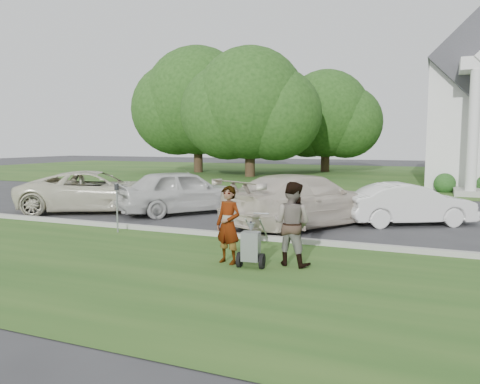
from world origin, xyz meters
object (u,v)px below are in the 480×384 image
Objects in this scene: person_right at (292,224)px; car_a at (96,191)px; tree_far at (198,106)px; person_left at (228,226)px; car_d at (409,204)px; striping_cart at (251,247)px; parking_meter_near at (117,202)px; car_b at (183,191)px; car_c at (304,200)px; tree_left at (250,109)px; tree_back at (326,118)px.

person_right is 0.32× the size of car_a.
tree_far reaches higher than person_left.
striping_cart is at bearing 128.99° from car_d.
person_right is at bearing 29.69° from striping_cart.
tree_far reaches higher than parking_meter_near.
tree_far is at bearing -25.60° from car_b.
striping_cart is 5.14m from car_c.
person_left is 7.44m from car_d.
tree_left is 1.91× the size of car_a.
parking_meter_near is 0.30× the size of car_b.
car_c is (8.12, -0.10, 0.05)m from car_a.
car_d is at bearing 60.93° from striping_cart.
person_left is at bearing 124.47° from car_d.
tree_left is at bearing -38.15° from car_b.
tree_far is 27.80m from car_d.
tree_left is 6.73m from tree_far.
striping_cart is 0.24× the size of car_b.
person_right is (6.25, -31.58, -3.83)m from tree_back.
tree_far is 27.60m from parking_meter_near.
tree_far is 2.42× the size of car_b.
striping_cart is at bearing -80.24° from tree_back.
parking_meter_near is at bearing -160.90° from car_a.
striping_cart is at bearing -149.92° from car_a.
parking_meter_near is (10.56, -25.05, -4.78)m from tree_far.
tree_back is 6.61× the size of parking_meter_near.
car_a is at bearing 137.04° from parking_meter_near.
person_right is 5.89m from parking_meter_near.
tree_back is 2.39× the size of car_d.
car_a is at bearing -71.88° from tree_far.
car_a is 0.98× the size of car_c.
person_left is 1.16× the size of parking_meter_near.
parking_meter_near is 0.26× the size of car_a.
tree_far reaches higher than tree_left.
car_b is at bearing 142.53° from person_left.
tree_far is at bearing 112.85° from parking_meter_near.
car_c is 1.41× the size of car_d.
person_left is at bearing -23.69° from parking_meter_near.
car_b is at bearing -63.61° from tree_far.
car_d is (7.73, 4.72, -0.25)m from parking_meter_near.
car_d is (12.29, -17.33, -4.45)m from tree_left.
car_a is (-7.78, 5.08, -0.07)m from person_left.
car_c is (-0.24, 5.12, 0.38)m from striping_cart.
tree_back is 1.69× the size of car_c.
striping_cart is at bearing -68.45° from tree_left.
striping_cart is 7.91m from car_b.
car_c is (4.73, 3.06, -0.09)m from parking_meter_near.
tree_far reaches higher than car_a.
car_b is 0.84× the size of car_c.
tree_left is 21.57m from car_c.
person_right reaches higher than parking_meter_near.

